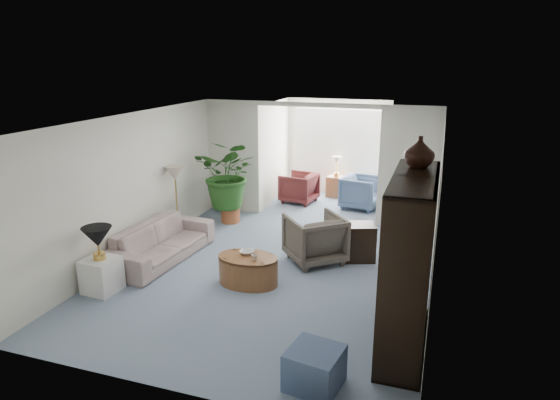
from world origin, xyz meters
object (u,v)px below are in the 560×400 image
(plant_pot, at_px, (230,215))
(sunroom_chair_blue, at_px, (361,192))
(end_table, at_px, (102,275))
(side_table_dark, at_px, (358,242))
(entertainment_cabinet, at_px, (409,263))
(coffee_cup, at_px, (254,257))
(table_lamp, at_px, (97,237))
(coffee_table, at_px, (248,270))
(framed_picture, at_px, (436,188))
(sofa, at_px, (162,242))
(coffee_bowl, at_px, (247,252))
(cabinet_urn, at_px, (420,152))
(ottoman, at_px, (315,368))
(sunroom_table, at_px, (336,187))
(wingback_chair, at_px, (315,239))
(floor_lamp, at_px, (175,173))
(sunroom_chair_maroon, at_px, (299,188))

(plant_pot, distance_m, sunroom_chair_blue, 3.11)
(end_table, relative_size, plant_pot, 1.30)
(side_table_dark, bearing_deg, plant_pot, 158.62)
(end_table, height_order, entertainment_cabinet, entertainment_cabinet)
(coffee_cup, distance_m, plant_pot, 3.18)
(table_lamp, relative_size, coffee_table, 0.46)
(framed_picture, distance_m, coffee_cup, 2.81)
(coffee_cup, relative_size, plant_pot, 0.24)
(side_table_dark, bearing_deg, sofa, -161.89)
(coffee_bowl, xyz_separation_m, cabinet_urn, (2.48, -0.47, 1.82))
(coffee_table, relative_size, ottoman, 1.76)
(cabinet_urn, height_order, sunroom_table, cabinet_urn)
(end_table, xyz_separation_m, wingback_chair, (2.74, 2.11, 0.15))
(table_lamp, bearing_deg, wingback_chair, 37.60)
(entertainment_cabinet, relative_size, plant_pot, 5.26)
(floor_lamp, relative_size, side_table_dark, 0.56)
(coffee_bowl, xyz_separation_m, side_table_dark, (1.51, 1.37, -0.16))
(wingback_chair, xyz_separation_m, plant_pot, (-2.23, 1.45, -0.25))
(wingback_chair, height_order, cabinet_urn, cabinet_urn)
(floor_lamp, bearing_deg, end_table, -86.63)
(floor_lamp, height_order, side_table_dark, floor_lamp)
(floor_lamp, distance_m, cabinet_urn, 5.06)
(coffee_cup, relative_size, cabinet_urn, 0.25)
(framed_picture, height_order, wingback_chair, framed_picture)
(plant_pot, bearing_deg, end_table, -98.16)
(coffee_bowl, height_order, sunroom_chair_blue, sunroom_chair_blue)
(cabinet_urn, distance_m, sunroom_table, 6.36)
(sunroom_chair_maroon, bearing_deg, plant_pot, -18.41)
(end_table, xyz_separation_m, sunroom_table, (2.23, 6.18, 0.00))
(ottoman, bearing_deg, coffee_bowl, 127.39)
(coffee_cup, distance_m, cabinet_urn, 2.91)
(sofa, xyz_separation_m, plant_pot, (0.31, 2.21, -0.16))
(plant_pot, height_order, sunroom_table, sunroom_table)
(coffee_cup, height_order, plant_pot, coffee_cup)
(framed_picture, xyz_separation_m, end_table, (-4.63, -1.21, -1.44))
(coffee_cup, bearing_deg, table_lamp, -158.52)
(side_table_dark, relative_size, entertainment_cabinet, 0.31)
(framed_picture, xyz_separation_m, entertainment_cabinet, (-0.23, -1.15, -0.65))
(sofa, relative_size, ottoman, 4.02)
(entertainment_cabinet, height_order, ottoman, entertainment_cabinet)
(plant_pot, bearing_deg, sunroom_table, 56.76)
(coffee_cup, xyz_separation_m, sunroom_table, (0.10, 5.34, -0.23))
(coffee_table, bearing_deg, framed_picture, 5.95)
(ottoman, bearing_deg, sunroom_table, 100.49)
(floor_lamp, distance_m, wingback_chair, 3.03)
(table_lamp, xyz_separation_m, wingback_chair, (2.74, 2.11, -0.46))
(coffee_bowl, height_order, wingback_chair, wingback_chair)
(table_lamp, relative_size, sunroom_chair_blue, 0.53)
(wingback_chair, bearing_deg, coffee_cup, 24.18)
(floor_lamp, bearing_deg, cabinet_urn, -23.07)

